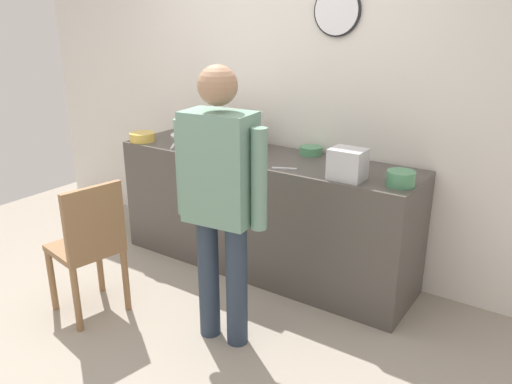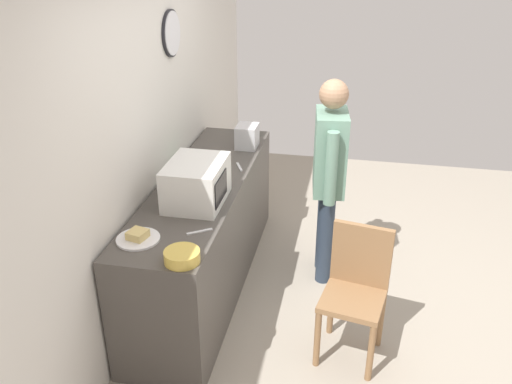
# 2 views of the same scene
# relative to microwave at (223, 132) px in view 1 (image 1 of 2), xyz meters

# --- Properties ---
(ground_plane) EXTENTS (6.00, 6.00, 0.00)m
(ground_plane) POSITION_rel_microwave_xyz_m (0.25, -1.16, -1.08)
(ground_plane) COLOR #9E9384
(back_wall) EXTENTS (5.40, 0.13, 2.60)m
(back_wall) POSITION_rel_microwave_xyz_m (0.25, 0.44, 0.22)
(back_wall) COLOR silver
(back_wall) RESTS_ON ground_plane
(kitchen_counter) EXTENTS (2.39, 0.62, 0.93)m
(kitchen_counter) POSITION_rel_microwave_xyz_m (0.33, 0.06, -0.62)
(kitchen_counter) COLOR #4C4742
(kitchen_counter) RESTS_ON ground_plane
(microwave) EXTENTS (0.50, 0.39, 0.30)m
(microwave) POSITION_rel_microwave_xyz_m (0.00, 0.00, 0.00)
(microwave) COLOR silver
(microwave) RESTS_ON kitchen_counter
(sandwich_plate) EXTENTS (0.27, 0.27, 0.07)m
(sandwich_plate) POSITION_rel_microwave_xyz_m (-0.57, 0.21, -0.13)
(sandwich_plate) COLOR white
(sandwich_plate) RESTS_ON kitchen_counter
(salad_bowl) EXTENTS (0.17, 0.17, 0.06)m
(salad_bowl) POSITION_rel_microwave_xyz_m (0.62, 0.28, -0.12)
(salad_bowl) COLOR #4C8E60
(salad_bowl) RESTS_ON kitchen_counter
(cereal_bowl) EXTENTS (0.18, 0.18, 0.09)m
(cereal_bowl) POSITION_rel_microwave_xyz_m (1.43, -0.06, -0.10)
(cereal_bowl) COLOR #4C8E60
(cereal_bowl) RESTS_ON kitchen_counter
(mixing_bowl) EXTENTS (0.21, 0.21, 0.07)m
(mixing_bowl) POSITION_rel_microwave_xyz_m (-0.75, -0.13, -0.11)
(mixing_bowl) COLOR gold
(mixing_bowl) RESTS_ON kitchen_counter
(toaster) EXTENTS (0.22, 0.18, 0.20)m
(toaster) POSITION_rel_microwave_xyz_m (1.10, -0.13, -0.05)
(toaster) COLOR silver
(toaster) RESTS_ON kitchen_counter
(fork_utensil) EXTENTS (0.11, 0.15, 0.01)m
(fork_utensil) POSITION_rel_microwave_xyz_m (-0.41, -0.14, -0.15)
(fork_utensil) COLOR silver
(fork_utensil) RESTS_ON kitchen_counter
(spoon_utensil) EXTENTS (0.16, 0.09, 0.01)m
(spoon_utensil) POSITION_rel_microwave_xyz_m (0.65, -0.16, -0.15)
(spoon_utensil) COLOR silver
(spoon_utensil) RESTS_ON kitchen_counter
(person_standing) EXTENTS (0.59, 0.28, 1.69)m
(person_standing) POSITION_rel_microwave_xyz_m (0.65, -0.88, -0.10)
(person_standing) COLOR #2A3647
(person_standing) RESTS_ON ground_plane
(wooden_chair) EXTENTS (0.47, 0.47, 0.94)m
(wooden_chair) POSITION_rel_microwave_xyz_m (-0.23, -1.15, -0.56)
(wooden_chair) COLOR olive
(wooden_chair) RESTS_ON ground_plane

